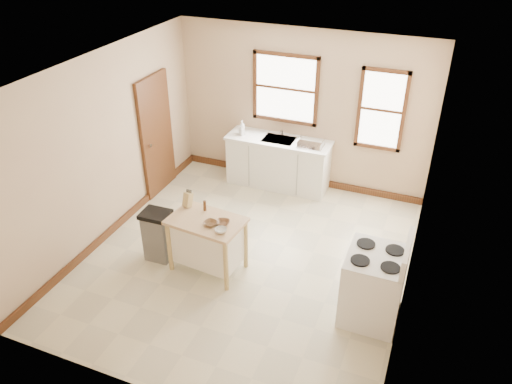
# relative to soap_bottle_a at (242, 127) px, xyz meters

# --- Properties ---
(floor) EXTENTS (5.00, 5.00, 0.00)m
(floor) POSITION_rel_soap_bottle_a_xyz_m (0.99, -2.18, -1.05)
(floor) COLOR beige
(floor) RESTS_ON ground
(ceiling) EXTENTS (5.00, 5.00, 0.00)m
(ceiling) POSITION_rel_soap_bottle_a_xyz_m (0.99, -2.18, 1.75)
(ceiling) COLOR white
(ceiling) RESTS_ON ground
(wall_back) EXTENTS (4.50, 0.04, 2.80)m
(wall_back) POSITION_rel_soap_bottle_a_xyz_m (0.99, 0.32, 0.35)
(wall_back) COLOR tan
(wall_back) RESTS_ON ground
(wall_left) EXTENTS (0.04, 5.00, 2.80)m
(wall_left) POSITION_rel_soap_bottle_a_xyz_m (-1.26, -2.18, 0.35)
(wall_left) COLOR tan
(wall_left) RESTS_ON ground
(wall_right) EXTENTS (0.04, 5.00, 2.80)m
(wall_right) POSITION_rel_soap_bottle_a_xyz_m (3.24, -2.18, 0.35)
(wall_right) COLOR tan
(wall_right) RESTS_ON ground
(window_main) EXTENTS (1.17, 0.06, 1.22)m
(window_main) POSITION_rel_soap_bottle_a_xyz_m (0.69, 0.30, 0.70)
(window_main) COLOR #412211
(window_main) RESTS_ON wall_back
(window_side) EXTENTS (0.77, 0.06, 1.37)m
(window_side) POSITION_rel_soap_bottle_a_xyz_m (2.34, 0.30, 0.55)
(window_side) COLOR #412211
(window_side) RESTS_ON wall_back
(door_left) EXTENTS (0.06, 0.90, 2.10)m
(door_left) POSITION_rel_soap_bottle_a_xyz_m (-1.22, -0.88, 0.00)
(door_left) COLOR #412211
(door_left) RESTS_ON ground
(baseboard_back) EXTENTS (4.50, 0.04, 0.12)m
(baseboard_back) POSITION_rel_soap_bottle_a_xyz_m (0.99, 0.29, -0.99)
(baseboard_back) COLOR #412211
(baseboard_back) RESTS_ON ground
(baseboard_left) EXTENTS (0.04, 5.00, 0.12)m
(baseboard_left) POSITION_rel_soap_bottle_a_xyz_m (-1.23, -2.18, -0.99)
(baseboard_left) COLOR #412211
(baseboard_left) RESTS_ON ground
(sink_counter) EXTENTS (1.86, 0.62, 0.92)m
(sink_counter) POSITION_rel_soap_bottle_a_xyz_m (0.69, 0.02, -0.59)
(sink_counter) COLOR white
(sink_counter) RESTS_ON ground
(faucet) EXTENTS (0.03, 0.03, 0.22)m
(faucet) POSITION_rel_soap_bottle_a_xyz_m (0.69, 0.20, -0.02)
(faucet) COLOR silver
(faucet) RESTS_ON sink_counter
(soap_bottle_a) EXTENTS (0.10, 0.10, 0.25)m
(soap_bottle_a) POSITION_rel_soap_bottle_a_xyz_m (0.00, 0.00, 0.00)
(soap_bottle_a) COLOR #B2B2B2
(soap_bottle_a) RESTS_ON sink_counter
(soap_bottle_b) EXTENTS (0.11, 0.11, 0.18)m
(soap_bottle_b) POSITION_rel_soap_bottle_a_xyz_m (0.01, -0.06, -0.04)
(soap_bottle_b) COLOR #B2B2B2
(soap_bottle_b) RESTS_ON sink_counter
(dish_rack) EXTENTS (0.49, 0.41, 0.11)m
(dish_rack) POSITION_rel_soap_bottle_a_xyz_m (1.29, -0.04, -0.07)
(dish_rack) COLOR silver
(dish_rack) RESTS_ON sink_counter
(kitchen_island) EXTENTS (1.07, 0.74, 0.83)m
(kitchen_island) POSITION_rel_soap_bottle_a_xyz_m (0.57, -2.59, -0.63)
(kitchen_island) COLOR tan
(kitchen_island) RESTS_ON ground
(knife_block) EXTENTS (0.12, 0.12, 0.20)m
(knife_block) POSITION_rel_soap_bottle_a_xyz_m (0.18, -2.37, -0.12)
(knife_block) COLOR tan
(knife_block) RESTS_ON kitchen_island
(pepper_grinder) EXTENTS (0.05, 0.05, 0.15)m
(pepper_grinder) POSITION_rel_soap_bottle_a_xyz_m (0.45, -2.38, -0.14)
(pepper_grinder) COLOR #462812
(pepper_grinder) RESTS_ON kitchen_island
(bowl_a) EXTENTS (0.22, 0.22, 0.04)m
(bowl_a) POSITION_rel_soap_bottle_a_xyz_m (0.68, -2.67, -0.20)
(bowl_a) COLOR brown
(bowl_a) RESTS_ON kitchen_island
(bowl_b) EXTENTS (0.21, 0.21, 0.04)m
(bowl_b) POSITION_rel_soap_bottle_a_xyz_m (0.83, -2.59, -0.20)
(bowl_b) COLOR brown
(bowl_b) RESTS_ON kitchen_island
(bowl_c) EXTENTS (0.19, 0.19, 0.05)m
(bowl_c) POSITION_rel_soap_bottle_a_xyz_m (0.88, -2.77, -0.19)
(bowl_c) COLOR silver
(bowl_c) RESTS_ON kitchen_island
(trash_bin) EXTENTS (0.41, 0.35, 0.78)m
(trash_bin) POSITION_rel_soap_bottle_a_xyz_m (-0.20, -2.63, -0.66)
(trash_bin) COLOR slate
(trash_bin) RESTS_ON ground
(gas_stove) EXTENTS (0.76, 0.77, 1.21)m
(gas_stove) POSITION_rel_soap_bottle_a_xyz_m (2.88, -2.66, -0.44)
(gas_stove) COLOR white
(gas_stove) RESTS_ON ground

